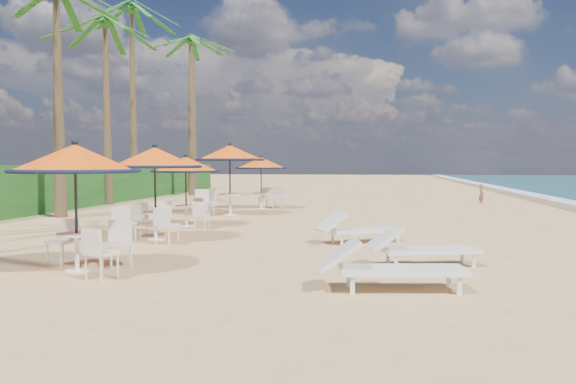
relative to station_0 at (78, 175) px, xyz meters
name	(u,v)px	position (x,y,z in m)	size (l,w,h in m)	color
ground	(364,278)	(4.94, 0.17, -1.70)	(160.00, 160.00, 0.00)	tan
scrub_hedge	(26,188)	(-8.56, 11.17, -0.80)	(3.00, 40.00, 1.80)	#194716
station_0	(78,175)	(0.00, 0.00, 0.00)	(2.23, 2.23, 2.33)	black
station_1	(153,169)	(-0.28, 3.97, 0.04)	(2.29, 2.29, 2.39)	black
station_2	(186,173)	(-0.50, 6.99, -0.11)	(2.09, 2.09, 2.18)	black
station_3	(227,159)	(-0.25, 10.77, 0.33)	(2.55, 2.55, 2.66)	black
station_4	(263,169)	(0.45, 13.81, -0.08)	(2.13, 2.23, 2.23)	black
lounger_near	(387,266)	(5.30, -0.65, -1.34)	(2.26, 1.00, 0.78)	white
lounger_mid	(419,247)	(5.92, 1.45, -1.36)	(2.16, 1.17, 0.74)	white
lounger_far	(357,228)	(4.69, 4.30, -1.35)	(2.14, 1.56, 0.75)	white
palm_3	(56,5)	(-5.78, 9.00, 5.63)	(5.00, 5.00, 8.06)	brown
palm_4	(105,34)	(-7.01, 14.94, 6.02)	(5.00, 5.00, 8.48)	brown
palm_5	(132,21)	(-7.34, 18.49, 7.49)	(5.00, 5.00, 10.05)	brown
palm_6	(191,49)	(-5.49, 22.27, 6.71)	(5.00, 5.00, 9.22)	brown
palm_7	(193,48)	(-7.10, 27.43, 7.85)	(5.00, 5.00, 10.43)	brown
person	(481,193)	(9.95, 18.01, -1.22)	(0.35, 0.23, 0.97)	#8C5C47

